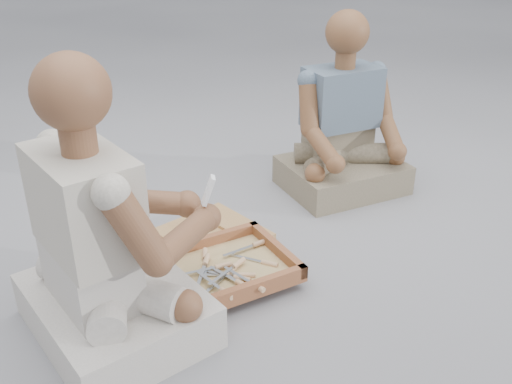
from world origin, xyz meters
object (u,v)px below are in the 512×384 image
object	(u,v)px
craftsman	(106,249)
carved_panel	(193,244)
companion	(343,133)
tool_tray	(224,269)

from	to	relation	value
craftsman	carved_panel	bearing A→B (deg)	119.92
carved_panel	craftsman	bearing A→B (deg)	-132.45
carved_panel	companion	xyz separation A→B (m)	(0.92, 0.34, 0.29)
carved_panel	craftsman	xyz separation A→B (m)	(-0.41, -0.44, 0.33)
tool_tray	craftsman	bearing A→B (deg)	-162.62
carved_panel	companion	size ratio (longest dim) A/B	0.67
carved_panel	tool_tray	distance (m)	0.31
carved_panel	companion	distance (m)	1.03
carved_panel	craftsman	size ratio (longest dim) A/B	0.62
carved_panel	tool_tray	xyz separation A→B (m)	(0.05, -0.30, 0.04)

